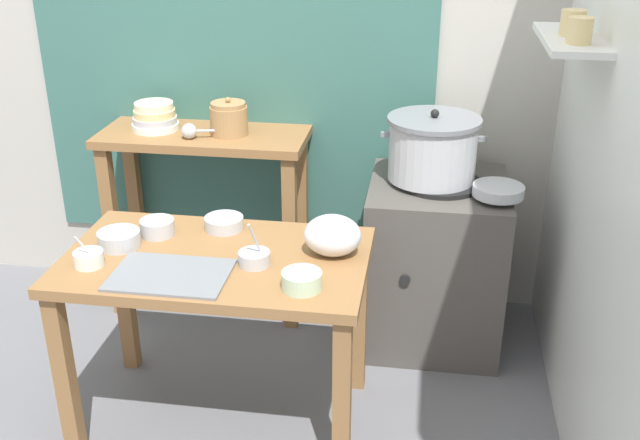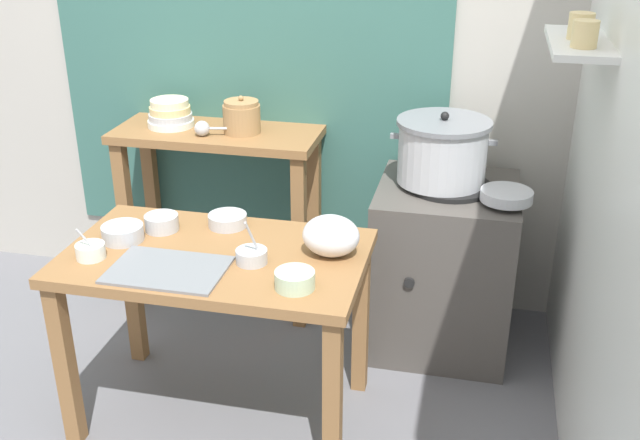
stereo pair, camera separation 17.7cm
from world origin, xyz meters
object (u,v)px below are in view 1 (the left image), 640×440
Objects in this scene: back_shelf_table at (206,178)px; prep_bowl_2 at (254,257)px; prep_bowl_1 at (89,258)px; bowl_stack_enamel at (155,117)px; serving_tray at (170,275)px; prep_bowl_0 at (119,238)px; steamer_pot at (433,148)px; clay_pot at (229,119)px; plastic_bag at (333,235)px; prep_table at (217,283)px; stove_block at (434,262)px; prep_bowl_4 at (302,280)px; prep_bowl_3 at (157,227)px; prep_bowl_5 at (224,222)px; wide_pan at (498,191)px; ladle at (191,131)px.

back_shelf_table is 5.46× the size of prep_bowl_2.
bowl_stack_enamel is at bearing 95.98° from prep_bowl_1.
serving_tray is 2.55× the size of prep_bowl_0.
prep_bowl_1 is (-1.17, -0.88, -0.17)m from steamer_pot.
plastic_bag is at bearing -53.14° from clay_pot.
prep_table is 1.41× the size of stove_block.
bowl_stack_enamel is 1.60× the size of prep_bowl_4.
plastic_bag is 0.69m from prep_bowl_3.
bowl_stack_enamel reaches higher than prep_bowl_5.
prep_bowl_1 reaches higher than prep_bowl_3.
serving_tray is at bearing -63.25° from prep_bowl_3.
prep_bowl_2 reaches higher than serving_tray.
wide_pan is 1.08m from prep_bowl_2.
prep_table is 0.90m from back_shelf_table.
steamer_pot is at bearing 52.68° from prep_bowl_2.
steamer_pot reaches higher than prep_bowl_4.
plastic_bag is 1.53× the size of prep_bowl_4.
prep_table is at bearing -58.99° from bowl_stack_enamel.
clay_pot is at bearing 172.30° from stove_block.
plastic_bag is 0.29m from prep_bowl_2.
prep_bowl_1 is at bearing -170.82° from prep_bowl_2.
prep_bowl_5 is at bearing 123.91° from prep_bowl_2.
prep_bowl_2 is at bearing -144.22° from wide_pan.
plastic_bag reaches higher than prep_bowl_3.
prep_bowl_2 reaches higher than prep_table.
plastic_bag is at bearing 75.74° from prep_bowl_4.
prep_bowl_4 reaches higher than prep_bowl_5.
clay_pot is at bearing 109.67° from prep_bowl_2.
ladle reaches higher than prep_bowl_2.
clay_pot is 1.18m from prep_bowl_4.
serving_tray is 1.93× the size of plastic_bag.
steamer_pot is at bearing 32.43° from prep_bowl_0.
wide_pan is at bearing 35.78° from prep_bowl_2.
clay_pot is 0.18m from ladle.
prep_bowl_0 is 1.24× the size of prep_bowl_1.
prep_bowl_5 is (-0.19, 0.28, -0.00)m from prep_bowl_2.
prep_table is at bearing -135.47° from steamer_pot.
serving_tray is at bearing 178.03° from prep_bowl_4.
prep_bowl_1 is at bearing -118.50° from prep_bowl_3.
stove_block is 3.76× the size of plastic_bag.
clay_pot is at bearing 75.94° from prep_bowl_0.
prep_table is 5.30× the size of plastic_bag.
clay_pot is 1.14× the size of prep_bowl_5.
steamer_pot is 1.71× the size of ladle.
prep_bowl_3 is at bearing 156.29° from prep_bowl_2.
bowl_stack_enamel reaches higher than prep_bowl_2.
steamer_pot is 2.14× the size of plastic_bag.
prep_bowl_5 is (0.26, -0.62, 0.07)m from back_shelf_table.
bowl_stack_enamel reaches higher than prep_bowl_4.
bowl_stack_enamel reaches higher than prep_bowl_3.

